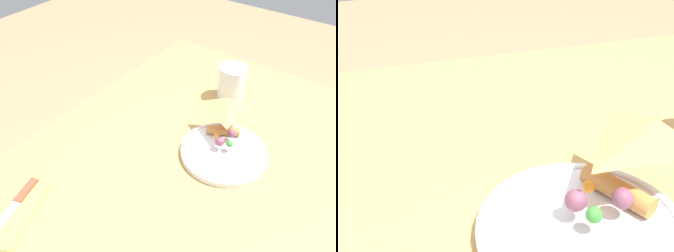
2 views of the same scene
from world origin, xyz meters
TOP-DOWN VIEW (x-y plane):
  - plate_pizza at (-0.16, 0.03)m, footprint 0.22×0.22m

SIDE VIEW (x-z plane):
  - plate_pizza at x=-0.16m, z-range 0.71..0.76m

